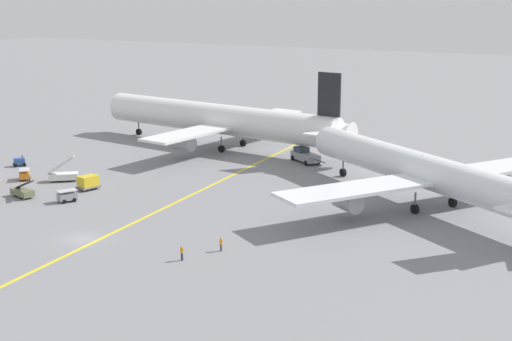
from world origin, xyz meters
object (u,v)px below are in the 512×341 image
(pushback_tug, at_px, (305,155))
(gse_belt_loader_portside, at_px, (23,192))
(gse_container_dolly_flat, at_px, (88,182))
(airliner_at_gate_left, at_px, (219,119))
(gse_baggage_cart_trailing, at_px, (25,174))
(ground_crew_wing_walker_right, at_px, (182,253))
(gse_stair_truck_yellow, at_px, (63,175))
(airliner_being_pushed, at_px, (423,171))
(gse_gpu_cart_small, at_px, (19,162))
(ground_crew_marshaller_foreground, at_px, (221,244))
(gse_baggage_cart_near_cluster, at_px, (67,196))

(pushback_tug, height_order, gse_belt_loader_portside, gse_belt_loader_portside)
(gse_container_dolly_flat, bearing_deg, airliner_at_gate_left, 87.89)
(gse_baggage_cart_trailing, relative_size, ground_crew_wing_walker_right, 1.76)
(pushback_tug, height_order, gse_stair_truck_yellow, gse_stair_truck_yellow)
(airliner_being_pushed, distance_m, gse_baggage_cart_trailing, 62.39)
(gse_gpu_cart_small, height_order, gse_baggage_cart_trailing, gse_gpu_cart_small)
(gse_belt_loader_portside, relative_size, ground_crew_marshaller_foreground, 2.99)
(airliner_being_pushed, bearing_deg, gse_stair_truck_yellow, -166.16)
(gse_baggage_cart_trailing, distance_m, gse_baggage_cart_near_cluster, 16.32)
(gse_baggage_cart_near_cluster, bearing_deg, gse_gpu_cart_small, 149.81)
(airliner_at_gate_left, bearing_deg, gse_baggage_cart_trailing, -111.40)
(airliner_at_gate_left, height_order, gse_gpu_cart_small, airliner_at_gate_left)
(airliner_at_gate_left, bearing_deg, gse_gpu_cart_small, -126.38)
(gse_belt_loader_portside, bearing_deg, ground_crew_wing_walker_right, -17.36)
(pushback_tug, bearing_deg, gse_gpu_cart_small, -148.17)
(airliner_being_pushed, distance_m, gse_gpu_cart_small, 68.81)
(airliner_at_gate_left, distance_m, pushback_tug, 20.83)
(gse_gpu_cart_small, height_order, gse_container_dolly_flat, gse_container_dolly_flat)
(gse_belt_loader_portside, relative_size, ground_crew_wing_walker_right, 2.89)
(gse_baggage_cart_near_cluster, bearing_deg, gse_baggage_cart_trailing, 156.02)
(pushback_tug, distance_m, ground_crew_wing_walker_right, 52.39)
(gse_container_dolly_flat, relative_size, ground_crew_marshaller_foreground, 2.15)
(airliner_at_gate_left, bearing_deg, gse_stair_truck_yellow, -103.52)
(gse_stair_truck_yellow, relative_size, ground_crew_marshaller_foreground, 2.80)
(gse_stair_truck_yellow, bearing_deg, gse_gpu_cart_small, 162.63)
(gse_baggage_cart_near_cluster, height_order, gse_belt_loader_portside, gse_belt_loader_portside)
(gse_stair_truck_yellow, height_order, gse_belt_loader_portside, gse_stair_truck_yellow)
(gse_stair_truck_yellow, height_order, ground_crew_marshaller_foreground, gse_stair_truck_yellow)
(gse_baggage_cart_trailing, bearing_deg, gse_gpu_cart_small, 139.86)
(airliner_being_pushed, distance_m, gse_container_dolly_flat, 49.84)
(ground_crew_wing_walker_right, height_order, ground_crew_marshaller_foreground, ground_crew_wing_walker_right)
(gse_stair_truck_yellow, distance_m, ground_crew_marshaller_foreground, 42.30)
(gse_baggage_cart_trailing, relative_size, gse_stair_truck_yellow, 0.65)
(gse_stair_truck_yellow, distance_m, gse_belt_loader_portside, 10.18)
(gse_container_dolly_flat, height_order, ground_crew_wing_walker_right, gse_container_dolly_flat)
(pushback_tug, xyz_separation_m, ground_crew_marshaller_foreground, (10.69, -46.96, -0.32))
(gse_container_dolly_flat, xyz_separation_m, ground_crew_wing_walker_right, (29.76, -19.02, -0.26))
(gse_belt_loader_portside, distance_m, ground_crew_wing_walker_right, 37.08)
(gse_baggage_cart_near_cluster, bearing_deg, gse_stair_truck_yellow, 134.80)
(pushback_tug, bearing_deg, gse_baggage_cart_near_cluster, -116.31)
(ground_crew_marshaller_foreground, bearing_deg, gse_belt_loader_portside, 170.48)
(airliner_being_pushed, relative_size, gse_belt_loader_portside, 9.04)
(airliner_being_pushed, relative_size, ground_crew_wing_walker_right, 26.14)
(gse_baggage_cart_near_cluster, bearing_deg, airliner_at_gate_left, 90.67)
(pushback_tug, height_order, gse_gpu_cart_small, pushback_tug)
(gse_container_dolly_flat, height_order, ground_crew_marshaller_foreground, gse_container_dolly_flat)
(pushback_tug, height_order, ground_crew_wing_walker_right, pushback_tug)
(gse_gpu_cart_small, distance_m, gse_stair_truck_yellow, 14.59)
(gse_container_dolly_flat, relative_size, gse_baggage_cart_trailing, 1.18)
(gse_gpu_cart_small, height_order, ground_crew_marshaller_foreground, gse_gpu_cart_small)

